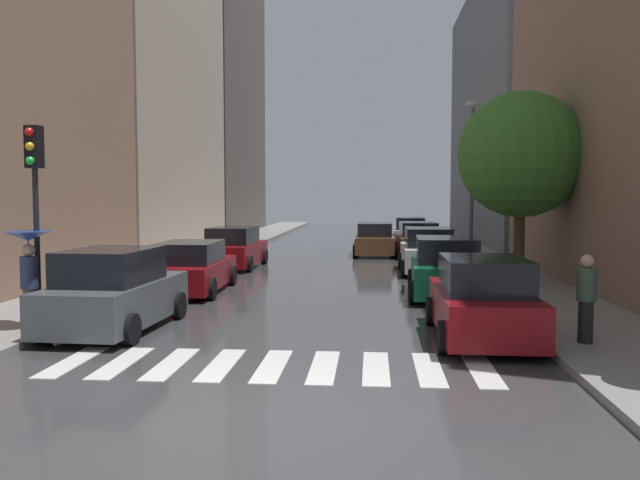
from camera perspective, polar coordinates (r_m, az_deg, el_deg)
name	(u,v)px	position (r m, az deg, el deg)	size (l,w,h in m)	color
ground_plane	(338,255)	(32.57, 1.57, -1.32)	(28.00, 72.00, 0.04)	#3B3B3D
sidewalk_left	(211,252)	(33.54, -9.59, -1.06)	(3.00, 72.00, 0.15)	gray
sidewalk_right	(468,254)	(32.86, 12.96, -1.21)	(3.00, 72.00, 0.15)	gray
crosswalk_stripes	(272,366)	(11.48, -4.23, -11.01)	(7.65, 2.20, 0.01)	silver
building_left_mid	(134,50)	(37.27, -16.08, 15.84)	(6.00, 15.74, 21.49)	#B2A38C
building_left_far	(210,75)	(52.92, -9.67, 14.12)	(6.00, 16.07, 24.75)	#564C47
building_right_mid	(520,114)	(43.35, 17.24, 10.58)	(6.00, 21.46, 16.22)	slate
parked_car_left_nearest	(114,292)	(14.95, -17.70, -4.43)	(2.24, 4.33, 1.81)	#474C51
parked_car_left_second	(191,268)	(20.23, -11.29, -2.46)	(2.21, 4.70, 1.57)	maroon
parked_car_left_third	(234,249)	(26.77, -7.59, -0.76)	(2.22, 4.64, 1.69)	maroon
parked_car_right_nearest	(483,301)	(13.75, 14.15, -5.26)	(2.08, 4.25, 1.71)	maroon
parked_car_right_second	(446,269)	(19.25, 11.02, -2.54)	(2.29, 4.39, 1.76)	#0C4C2D
parked_car_right_third	(428,252)	(25.08, 9.48, -1.05)	(2.14, 4.29, 1.74)	silver
parked_car_right_fourth	(418,240)	(31.67, 8.61, -0.04)	(2.22, 4.55, 1.69)	brown
parked_car_right_fifth	(410,233)	(38.25, 7.93, 0.64)	(2.16, 4.71, 1.69)	#B2B7BF
car_midroad	(375,240)	(32.11, 4.83, -0.01)	(2.07, 4.31, 1.63)	brown
pedestrian_foreground	(29,260)	(14.93, -24.32, -1.58)	(0.96, 0.96, 2.07)	brown
pedestrian_near_tree	(586,297)	(13.37, 22.44, -4.65)	(0.36, 0.36, 1.70)	black
street_tree_right	(521,155)	(22.26, 17.30, 7.17)	(4.12, 4.12, 6.21)	#513823
traffic_light_left_corner	(35,181)	(15.07, -23.88, 4.82)	(0.30, 0.42, 4.30)	black
lamp_post_right	(472,172)	(25.69, 13.26, 5.88)	(0.60, 0.28, 6.42)	#595B60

